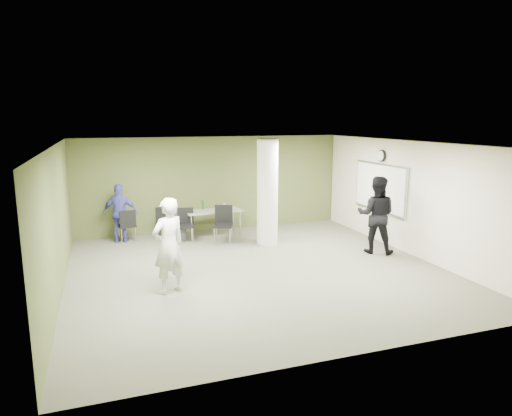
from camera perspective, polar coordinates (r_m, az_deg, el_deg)
name	(u,v)px	position (r m, az deg, el deg)	size (l,w,h in m)	color
floor	(256,270)	(10.27, 0.03, -7.73)	(8.00, 8.00, 0.00)	#525041
ceiling	(256,143)	(9.74, 0.03, 8.07)	(8.00, 8.00, 0.00)	white
wall_back	(213,184)	(13.70, -5.41, 3.02)	(8.00, 0.02, 2.80)	#515D2B
wall_left	(57,222)	(9.43, -23.63, -1.56)	(0.02, 8.00, 2.80)	#515D2B
wall_right_cream	(410,198)	(11.81, 18.72, 1.18)	(0.02, 8.00, 2.80)	beige
column	(267,192)	(12.09, 1.44, 1.99)	(0.56, 0.56, 2.80)	silver
whiteboard	(380,187)	(12.71, 15.19, 2.50)	(0.05, 2.30, 1.30)	silver
wall_clock	(381,156)	(12.61, 15.40, 6.32)	(0.06, 0.32, 0.32)	black
folding_table	(213,212)	(13.05, -5.40, -0.49)	(1.63, 0.80, 1.00)	gray
wastebasket	(182,234)	(12.90, -9.25, -3.21)	(0.27, 0.27, 0.32)	#4C4C4C
chair_back_left	(127,223)	(12.87, -15.79, -1.85)	(0.51, 0.51, 0.90)	black
chair_back_right	(164,219)	(13.17, -11.48, -1.39)	(0.51, 0.51, 0.89)	black
chair_table_left	(186,222)	(12.63, -8.78, -1.76)	(0.53, 0.53, 0.91)	black
chair_table_right	(223,221)	(12.38, -4.12, -1.62)	(0.65, 0.65, 1.01)	black
woman_white	(169,246)	(8.88, -10.87, -4.66)	(0.68, 0.45, 1.87)	silver
man_black	(376,215)	(11.72, 14.79, -0.83)	(0.94, 0.73, 1.93)	black
man_blue	(120,213)	(12.85, -16.59, -0.64)	(0.94, 0.39, 1.61)	#3F439E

